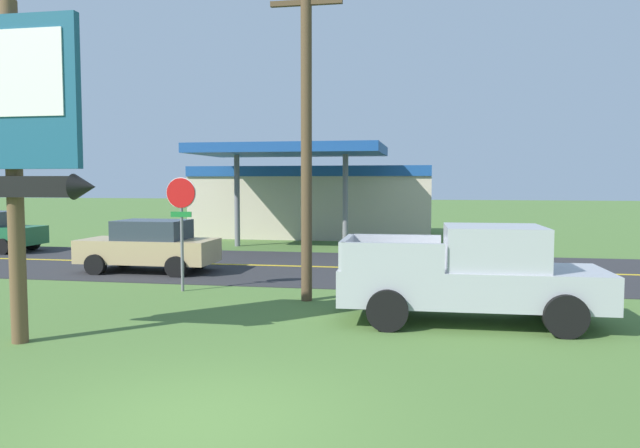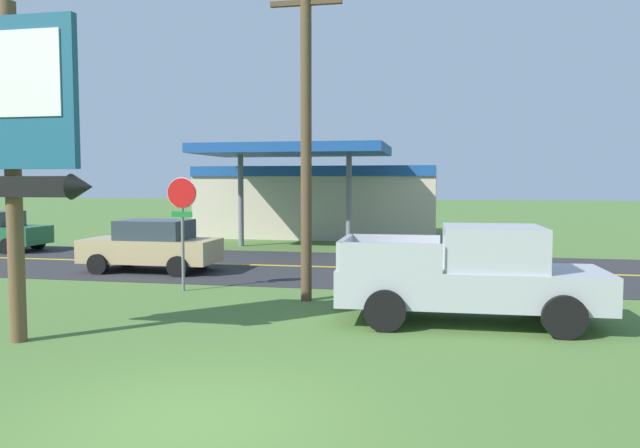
{
  "view_description": "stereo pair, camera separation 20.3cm",
  "coord_description": "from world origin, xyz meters",
  "px_view_note": "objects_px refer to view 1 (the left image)",
  "views": [
    {
      "loc": [
        2.67,
        -6.57,
        2.84
      ],
      "look_at": [
        0.0,
        8.0,
        1.8
      ],
      "focal_mm": 33.95,
      "sensor_mm": 36.0,
      "label": 1
    },
    {
      "loc": [
        2.87,
        -6.53,
        2.84
      ],
      "look_at": [
        0.0,
        8.0,
        1.8
      ],
      "focal_mm": 33.95,
      "sensor_mm": 36.0,
      "label": 2
    }
  ],
  "objects_px": {
    "utility_pole": "(306,114)",
    "gas_station": "(315,199)",
    "stop_sign": "(181,213)",
    "motel_sign": "(10,122)",
    "pickup_silver_parked_on_lawn": "(474,275)",
    "car_tan_near_lane": "(150,246)"
  },
  "relations": [
    {
      "from": "utility_pole",
      "to": "stop_sign",
      "type": "bearing_deg",
      "value": 169.8
    },
    {
      "from": "pickup_silver_parked_on_lawn",
      "to": "car_tan_near_lane",
      "type": "xyz_separation_m",
      "value": [
        -9.52,
        5.16,
        -0.13
      ]
    },
    {
      "from": "pickup_silver_parked_on_lawn",
      "to": "car_tan_near_lane",
      "type": "relative_size",
      "value": 1.25
    },
    {
      "from": "stop_sign",
      "to": "car_tan_near_lane",
      "type": "xyz_separation_m",
      "value": [
        -2.35,
        2.95,
        -1.2
      ]
    },
    {
      "from": "stop_sign",
      "to": "car_tan_near_lane",
      "type": "height_order",
      "value": "stop_sign"
    },
    {
      "from": "stop_sign",
      "to": "gas_station",
      "type": "distance_m",
      "value": 16.44
    },
    {
      "from": "gas_station",
      "to": "pickup_silver_parked_on_lawn",
      "type": "bearing_deg",
      "value": -69.89
    },
    {
      "from": "stop_sign",
      "to": "gas_station",
      "type": "xyz_separation_m",
      "value": [
        0.35,
        16.44,
        -0.08
      ]
    },
    {
      "from": "utility_pole",
      "to": "gas_station",
      "type": "relative_size",
      "value": 0.69
    },
    {
      "from": "stop_sign",
      "to": "utility_pole",
      "type": "relative_size",
      "value": 0.36
    },
    {
      "from": "pickup_silver_parked_on_lawn",
      "to": "car_tan_near_lane",
      "type": "distance_m",
      "value": 10.83
    },
    {
      "from": "motel_sign",
      "to": "stop_sign",
      "type": "distance_m",
      "value": 5.73
    },
    {
      "from": "motel_sign",
      "to": "gas_station",
      "type": "bearing_deg",
      "value": 87.14
    },
    {
      "from": "pickup_silver_parked_on_lawn",
      "to": "stop_sign",
      "type": "bearing_deg",
      "value": 162.85
    },
    {
      "from": "pickup_silver_parked_on_lawn",
      "to": "motel_sign",
      "type": "bearing_deg",
      "value": -158.22
    },
    {
      "from": "motel_sign",
      "to": "pickup_silver_parked_on_lawn",
      "type": "relative_size",
      "value": 1.13
    },
    {
      "from": "stop_sign",
      "to": "car_tan_near_lane",
      "type": "bearing_deg",
      "value": 128.54
    },
    {
      "from": "motel_sign",
      "to": "pickup_silver_parked_on_lawn",
      "type": "height_order",
      "value": "motel_sign"
    },
    {
      "from": "utility_pole",
      "to": "gas_station",
      "type": "xyz_separation_m",
      "value": [
        -3.07,
        17.06,
        -2.48
      ]
    },
    {
      "from": "car_tan_near_lane",
      "to": "motel_sign",
      "type": "bearing_deg",
      "value": -79.09
    },
    {
      "from": "gas_station",
      "to": "motel_sign",
      "type": "bearing_deg",
      "value": -92.86
    },
    {
      "from": "car_tan_near_lane",
      "to": "gas_station",
      "type": "bearing_deg",
      "value": 78.71
    }
  ]
}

